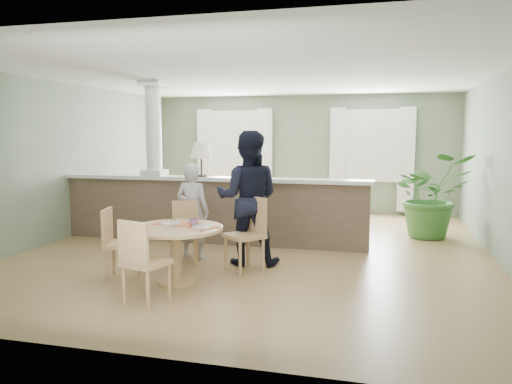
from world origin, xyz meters
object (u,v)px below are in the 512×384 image
(chair_far_man, at_px, (249,230))
(dining_table, at_px, (177,238))
(chair_near, at_px, (141,258))
(man_person, at_px, (248,198))
(chair_far_boy, at_px, (185,229))
(child_person, at_px, (193,211))
(chair_side, at_px, (117,240))
(sofa, at_px, (213,204))
(houseplant, at_px, (431,195))

(chair_far_man, bearing_deg, dining_table, -91.22)
(chair_near, height_order, man_person, man_person)
(chair_near, xyz_separation_m, man_person, (0.64, 1.94, 0.42))
(chair_far_boy, relative_size, child_person, 0.62)
(chair_far_boy, distance_m, chair_side, 1.08)
(chair_far_man, xyz_separation_m, man_person, (-0.10, 0.32, 0.39))
(child_person, bearing_deg, sofa, -72.45)
(chair_far_man, xyz_separation_m, chair_near, (-0.74, -1.62, -0.03))
(chair_side, distance_m, child_person, 1.33)
(chair_far_boy, bearing_deg, man_person, -5.82)
(man_person, bearing_deg, chair_far_boy, 2.03)
(houseplant, distance_m, chair_far_man, 3.82)
(houseplant, xyz_separation_m, child_person, (-3.49, -2.46, -0.05))
(chair_near, relative_size, chair_side, 1.04)
(houseplant, xyz_separation_m, chair_far_man, (-2.53, -2.86, -0.20))
(chair_side, relative_size, child_person, 0.64)
(dining_table, bearing_deg, sofa, 102.40)
(chair_far_man, distance_m, child_person, 1.06)
(houseplant, relative_size, man_person, 0.80)
(dining_table, height_order, chair_far_boy, chair_far_boy)
(chair_far_boy, bearing_deg, child_person, 69.57)
(sofa, bearing_deg, chair_side, -109.84)
(man_person, bearing_deg, chair_side, 29.10)
(chair_far_man, distance_m, chair_side, 1.71)
(child_person, bearing_deg, chair_far_man, 162.37)
(sofa, bearing_deg, houseplant, -17.82)
(dining_table, relative_size, chair_side, 1.29)
(chair_far_man, bearing_deg, chair_side, -111.68)
(chair_far_man, height_order, chair_near, chair_far_man)
(child_person, bearing_deg, dining_table, 107.66)
(houseplant, xyz_separation_m, dining_table, (-3.23, -3.64, -0.19))
(sofa, height_order, chair_near, chair_near)
(chair_near, bearing_deg, chair_far_man, -98.77)
(chair_near, bearing_deg, houseplant, -110.32)
(chair_side, bearing_deg, dining_table, -104.33)
(sofa, height_order, man_person, man_person)
(chair_far_boy, height_order, man_person, man_person)
(dining_table, height_order, chair_side, chair_side)
(dining_table, relative_size, man_person, 0.62)
(chair_far_boy, height_order, child_person, child_person)
(child_person, xyz_separation_m, man_person, (0.86, -0.09, 0.23))
(houseplant, bearing_deg, man_person, -136.00)
(chair_far_man, distance_m, man_person, 0.51)
(houseplant, relative_size, dining_table, 1.30)
(houseplant, relative_size, chair_far_man, 1.52)
(chair_far_boy, relative_size, chair_far_man, 0.89)
(dining_table, distance_m, chair_far_man, 1.05)
(dining_table, height_order, child_person, child_person)
(chair_far_man, relative_size, child_person, 0.70)
(sofa, bearing_deg, man_person, -79.86)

